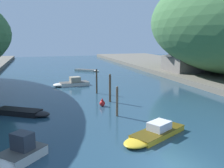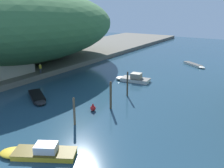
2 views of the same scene
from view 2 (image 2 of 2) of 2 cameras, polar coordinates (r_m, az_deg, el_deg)
The scene contains 12 objects.
water_surface at distance 42.28m, azimuth 8.71°, elevation 0.68°, with size 130.00×130.00×0.00m, color #234256.
left_bank at distance 58.10m, azimuth -16.65°, elevation 5.17°, with size 22.00×120.00×0.90m.
hillside_left at distance 55.23m, azimuth -21.52°, elevation 12.41°, with size 34.52×48.33×14.89m.
boat_red_skiff at distance 22.47m, azimuth -16.61°, elevation -14.69°, with size 6.54×4.70×1.11m.
boat_cabin_cruiser at distance 41.83m, azimuth 4.66°, elevation 1.25°, with size 6.05×2.74×1.43m.
boat_moored_right at distance 55.13m, azimuth 18.46°, elevation 4.12°, with size 5.62×4.83×0.42m.
boat_navy_launch at distance 34.82m, azimuth -16.61°, elevation -3.06°, with size 5.81×4.46×0.56m.
mooring_post_second at distance 26.39m, azimuth -8.63°, elevation -6.14°, with size 0.24×0.24×3.09m.
mooring_post_middle at distance 30.04m, azimuth -0.31°, elevation -2.56°, with size 0.28×0.28×3.49m.
mooring_post_fourth at distance 34.45m, azimuth 3.54°, elevation 0.05°, with size 0.23×0.23×3.51m.
channel_buoy_near at distance 30.00m, azimuth -4.37°, elevation -5.46°, with size 0.65×0.65×0.98m.
person_on_quay at distance 44.66m, azimuth -16.08°, elevation 3.59°, with size 0.26×0.40×1.69m.
Camera 2 is at (15.88, -7.30, 11.99)m, focal length 40.00 mm.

